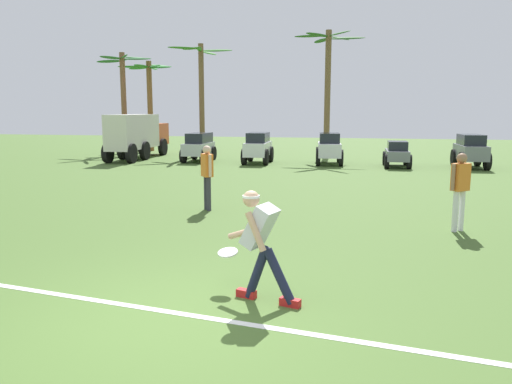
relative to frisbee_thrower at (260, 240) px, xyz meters
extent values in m
plane|color=#446229|center=(-1.04, -0.89, -0.79)|extent=(80.00, 80.00, 0.00)
cube|color=white|center=(-1.04, -0.60, -0.79)|extent=(22.31, 3.27, 0.01)
cylinder|color=#191E38|center=(-0.04, 0.01, -0.43)|extent=(0.37, 0.21, 0.72)
cube|color=red|center=(-0.20, 0.06, -0.74)|extent=(0.28, 0.17, 0.10)
cylinder|color=#191E38|center=(0.25, -0.08, -0.43)|extent=(0.46, 0.24, 0.69)
cube|color=red|center=(0.40, -0.12, -0.74)|extent=(0.28, 0.17, 0.10)
cube|color=silver|center=(-0.01, 0.00, 0.17)|extent=(0.51, 0.45, 0.57)
sphere|color=tan|center=(-0.13, 0.04, 0.50)|extent=(0.26, 0.26, 0.21)
cylinder|color=white|center=(-0.13, 0.04, 0.53)|extent=(0.27, 0.27, 0.03)
cylinder|color=tan|center=(-0.23, 0.25, 0.03)|extent=(0.57, 0.24, 0.27)
cylinder|color=tan|center=(-0.02, -0.20, 0.15)|extent=(0.29, 0.16, 0.49)
cylinder|color=white|center=(-0.52, 0.37, -0.30)|extent=(0.34, 0.34, 0.08)
cylinder|color=#33333D|center=(-2.38, 5.36, -0.38)|extent=(0.15, 0.15, 0.82)
cylinder|color=#33333D|center=(-2.49, 5.50, -0.38)|extent=(0.15, 0.15, 0.82)
cube|color=orange|center=(-2.43, 5.43, 0.30)|extent=(0.37, 0.39, 0.54)
cylinder|color=beige|center=(-2.30, 5.26, 0.31)|extent=(0.10, 0.10, 0.52)
cylinder|color=beige|center=(-2.56, 5.60, 0.31)|extent=(0.10, 0.10, 0.52)
sphere|color=beige|center=(-2.43, 5.43, 0.67)|extent=(0.28, 0.28, 0.20)
cylinder|color=silver|center=(3.02, 4.37, -0.38)|extent=(0.16, 0.16, 0.82)
cylinder|color=silver|center=(3.16, 4.49, -0.38)|extent=(0.16, 0.16, 0.82)
cube|color=orange|center=(3.09, 4.43, 0.30)|extent=(0.39, 0.37, 0.54)
cylinder|color=#936B4C|center=(2.93, 4.30, 0.31)|extent=(0.10, 0.10, 0.52)
cylinder|color=#936B4C|center=(3.25, 4.57, 0.31)|extent=(0.10, 0.10, 0.52)
sphere|color=#936B4C|center=(3.09, 4.43, 0.67)|extent=(0.28, 0.28, 0.20)
cube|color=#B7BABF|center=(-6.46, 16.65, -0.19)|extent=(1.02, 2.42, 0.55)
cube|color=#1E232B|center=(-6.46, 16.80, 0.32)|extent=(0.89, 1.82, 0.46)
cylinder|color=black|center=(-6.96, 17.48, -0.46)|extent=(0.20, 0.66, 0.66)
cylinder|color=black|center=(-6.00, 17.50, -0.46)|extent=(0.20, 0.66, 0.66)
cylinder|color=black|center=(-6.92, 15.80, -0.46)|extent=(0.20, 0.66, 0.66)
cylinder|color=black|center=(-5.96, 15.83, -0.46)|extent=(0.20, 0.66, 0.66)
cube|color=silver|center=(-3.53, 16.40, -0.13)|extent=(1.08, 2.39, 0.60)
cube|color=#1E232B|center=(-3.53, 16.45, 0.39)|extent=(0.93, 1.59, 0.44)
cylinder|color=black|center=(-4.05, 17.16, -0.43)|extent=(0.21, 0.73, 0.72)
cylinder|color=black|center=(-3.07, 17.20, -0.43)|extent=(0.21, 0.73, 0.72)
cylinder|color=black|center=(-3.98, 15.60, -0.43)|extent=(0.21, 0.73, 0.72)
cylinder|color=black|center=(-3.00, 15.64, -0.43)|extent=(0.21, 0.73, 0.72)
cube|color=silver|center=(-0.31, 16.70, -0.13)|extent=(1.21, 2.44, 0.60)
cube|color=#1E232B|center=(-0.32, 16.75, 0.39)|extent=(1.01, 1.63, 0.44)
cylinder|color=black|center=(-0.88, 17.42, -0.43)|extent=(0.25, 0.73, 0.72)
cylinder|color=black|center=(0.10, 17.52, -0.43)|extent=(0.25, 0.73, 0.72)
cylinder|color=black|center=(-0.72, 15.87, -0.43)|extent=(0.25, 0.73, 0.72)
cylinder|color=black|center=(0.25, 15.97, -0.43)|extent=(0.25, 0.73, 0.72)
cube|color=slate|center=(2.60, 16.23, -0.28)|extent=(0.93, 2.21, 0.42)
cube|color=#1E232B|center=(2.60, 16.13, 0.12)|extent=(0.81, 1.11, 0.38)
cylinder|color=black|center=(2.14, 16.99, -0.49)|extent=(0.19, 0.60, 0.60)
cylinder|color=black|center=(3.04, 17.01, -0.49)|extent=(0.19, 0.60, 0.60)
cylinder|color=black|center=(2.16, 15.45, -0.49)|extent=(0.19, 0.60, 0.60)
cylinder|color=black|center=(3.06, 15.47, -0.49)|extent=(0.19, 0.60, 0.60)
cube|color=slate|center=(5.60, 16.47, -0.13)|extent=(1.06, 2.38, 0.60)
cube|color=#1E232B|center=(5.60, 16.52, 0.39)|extent=(0.92, 1.58, 0.44)
cylinder|color=black|center=(5.08, 17.23, -0.43)|extent=(0.21, 0.73, 0.72)
cylinder|color=black|center=(6.06, 17.27, -0.43)|extent=(0.21, 0.73, 0.72)
cylinder|color=black|center=(5.14, 15.67, -0.43)|extent=(0.21, 0.73, 0.72)
cylinder|color=black|center=(6.11, 15.71, -0.43)|extent=(0.21, 0.73, 0.72)
cube|color=#CC4C19|center=(-10.01, 19.71, 0.33)|extent=(1.15, 1.76, 1.15)
cube|color=silver|center=(-9.84, 16.76, 0.58)|extent=(1.39, 4.26, 1.65)
cylinder|color=black|center=(-10.57, 19.33, -0.34)|extent=(0.29, 0.91, 0.90)
cylinder|color=black|center=(-9.42, 19.40, -0.34)|extent=(0.29, 0.91, 0.90)
cylinder|color=black|center=(-10.42, 16.73, -0.34)|extent=(0.29, 0.91, 0.90)
cylinder|color=black|center=(-9.27, 16.79, -0.34)|extent=(0.29, 0.91, 0.90)
cylinder|color=black|center=(-10.32, 15.08, -0.34)|extent=(0.29, 0.91, 0.90)
cylinder|color=black|center=(-9.17, 15.15, -0.34)|extent=(0.29, 0.91, 0.90)
cylinder|color=brown|center=(-12.18, 20.53, 2.01)|extent=(0.30, 0.30, 5.60)
ellipsoid|color=#2B6530|center=(-11.33, 20.61, 4.44)|extent=(1.72, 0.41, 0.17)
ellipsoid|color=#2B6530|center=(-11.63, 21.23, 4.57)|extent=(1.28, 1.56, 0.14)
ellipsoid|color=#2B6530|center=(-12.42, 21.24, 4.53)|extent=(0.73, 1.50, 0.16)
ellipsoid|color=#2B6530|center=(-13.05, 20.69, 4.35)|extent=(1.79, 0.55, 0.19)
ellipsoid|color=#2B6530|center=(-12.46, 19.81, 4.46)|extent=(0.80, 1.54, 0.18)
ellipsoid|color=#2B6530|center=(-11.64, 19.76, 4.50)|extent=(1.28, 1.68, 0.15)
cylinder|color=brown|center=(-11.30, 22.11, 1.84)|extent=(0.31, 0.31, 5.26)
ellipsoid|color=#2C7C2E|center=(-10.56, 22.05, 4.10)|extent=(1.50, 0.37, 0.19)
ellipsoid|color=#2C7C2E|center=(-10.89, 22.87, 4.25)|extent=(1.04, 1.64, 0.14)
ellipsoid|color=#2C7C2E|center=(-11.38, 22.93, 4.12)|extent=(0.42, 1.66, 0.18)
ellipsoid|color=#2C7C2E|center=(-12.12, 22.48, 4.11)|extent=(1.75, 0.97, 0.17)
ellipsoid|color=#2C7C2E|center=(-12.16, 21.86, 4.14)|extent=(1.81, 0.76, 0.16)
ellipsoid|color=#2C7C2E|center=(-11.37, 21.29, 4.12)|extent=(0.39, 1.67, 0.17)
ellipsoid|color=#2C7C2E|center=(-10.73, 21.64, 4.13)|extent=(1.28, 1.14, 0.18)
cylinder|color=brown|center=(-7.52, 20.43, 2.18)|extent=(0.29, 0.29, 5.93)
ellipsoid|color=#357827|center=(-6.65, 20.48, 4.76)|extent=(1.74, 0.34, 0.18)
ellipsoid|color=#357827|center=(-7.32, 21.23, 4.73)|extent=(0.63, 1.66, 0.19)
ellipsoid|color=#357827|center=(-8.15, 20.73, 4.94)|extent=(1.38, 0.84, 0.15)
ellipsoid|color=#357827|center=(-8.26, 19.91, 4.87)|extent=(1.63, 1.24, 0.15)
ellipsoid|color=#357827|center=(-7.33, 19.63, 4.76)|extent=(0.62, 1.66, 0.18)
cylinder|color=brown|center=(-0.70, 20.17, 2.40)|extent=(0.30, 0.30, 6.37)
ellipsoid|color=#2E5F26|center=(0.20, 20.17, 5.16)|extent=(1.80, 0.25, 0.18)
ellipsoid|color=#2E5F26|center=(-0.21, 20.95, 5.28)|extent=(1.19, 1.69, 0.15)
ellipsoid|color=#2E5F26|center=(-1.14, 20.89, 5.17)|extent=(1.08, 1.56, 0.19)
ellipsoid|color=#2E5F26|center=(-1.58, 20.21, 5.32)|extent=(1.76, 0.33, 0.15)
ellipsoid|color=#2E5F26|center=(-1.19, 19.43, 5.26)|extent=(1.18, 1.62, 0.16)
ellipsoid|color=#2E5F26|center=(-0.15, 19.48, 5.30)|extent=(1.31, 1.54, 0.15)
camera|label=1|loc=(1.22, -5.89, 1.58)|focal=35.00mm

